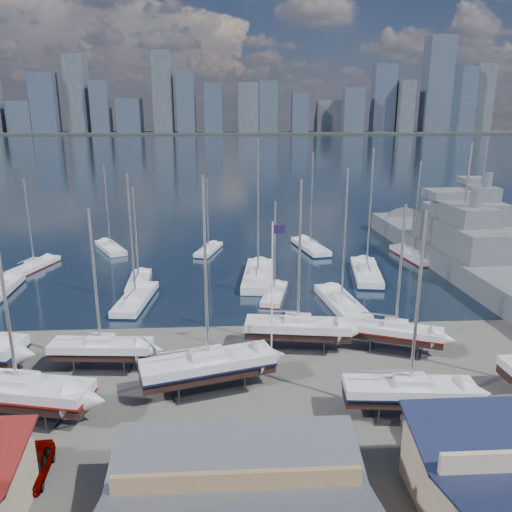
{
  "coord_description": "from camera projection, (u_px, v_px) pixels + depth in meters",
  "views": [
    {
      "loc": [
        -0.26,
        -45.62,
        20.02
      ],
      "look_at": [
        2.83,
        8.0,
        4.93
      ],
      "focal_mm": 35.0,
      "sensor_mm": 36.0,
      "label": 1
    }
  ],
  "objects": [
    {
      "name": "flagpole",
      "position": [
        273.0,
        283.0,
        40.65
      ],
      "size": [
        1.06,
        0.12,
        11.99
      ],
      "color": "white",
      "rests_on": "ground"
    },
    {
      "name": "sailboat_cradle_6",
      "position": [
        395.0,
        332.0,
        43.37
      ],
      "size": [
        8.24,
        5.09,
        13.15
      ],
      "rotation": [
        0.0,
        0.0,
        -0.39
      ],
      "color": "#2D2D33",
      "rests_on": "ground"
    },
    {
      "name": "water",
      "position": [
        227.0,
        147.0,
        337.66
      ],
      "size": [
        1400.0,
        600.0,
        0.4
      ],
      "primitive_type": "cube",
      "color": "#1B283E",
      "rests_on": "ground"
    },
    {
      "name": "sailboat_cradle_5",
      "position": [
        409.0,
        391.0,
        33.87
      ],
      "size": [
        9.1,
        3.27,
        14.53
      ],
      "rotation": [
        0.0,
        0.0,
        -0.09
      ],
      "color": "#2D2D33",
      "rests_on": "ground"
    },
    {
      "name": "sailboat_moored_10",
      "position": [
        366.0,
        274.0,
        64.44
      ],
      "size": [
        5.04,
        11.8,
        17.09
      ],
      "rotation": [
        0.0,
        0.0,
        1.41
      ],
      "color": "black",
      "rests_on": "water"
    },
    {
      "name": "sailboat_moored_2",
      "position": [
        110.0,
        249.0,
        76.8
      ],
      "size": [
        6.47,
        9.17,
        13.65
      ],
      "rotation": [
        0.0,
        0.0,
        2.06
      ],
      "color": "black",
      "rests_on": "water"
    },
    {
      "name": "skyline",
      "position": [
        219.0,
        99.0,
        570.52
      ],
      "size": [
        639.14,
        43.8,
        107.69
      ],
      "color": "#475166",
      "rests_on": "far_shore"
    },
    {
      "name": "car_c",
      "position": [
        301.0,
        470.0,
        28.14
      ],
      "size": [
        4.34,
        6.17,
        1.56
      ],
      "primitive_type": "imported",
      "rotation": [
        0.0,
        0.0,
        -0.34
      ],
      "color": "gray",
      "rests_on": "ground"
    },
    {
      "name": "sailboat_moored_6",
      "position": [
        274.0,
        295.0,
        57.06
      ],
      "size": [
        3.89,
        8.06,
        11.62
      ],
      "rotation": [
        0.0,
        0.0,
        1.34
      ],
      "color": "black",
      "rests_on": "water"
    },
    {
      "name": "sailboat_cradle_3",
      "position": [
        208.0,
        366.0,
        37.18
      ],
      "size": [
        10.43,
        5.52,
        16.22
      ],
      "rotation": [
        0.0,
        0.0,
        0.28
      ],
      "color": "#2D2D33",
      "rests_on": "ground"
    },
    {
      "name": "sailboat_moored_4",
      "position": [
        139.0,
        282.0,
        61.29
      ],
      "size": [
        2.77,
        8.49,
        12.65
      ],
      "rotation": [
        0.0,
        0.0,
        1.62
      ],
      "color": "black",
      "rests_on": "water"
    },
    {
      "name": "sailboat_moored_1",
      "position": [
        35.0,
        267.0,
        67.75
      ],
      "size": [
        4.7,
        8.97,
        12.91
      ],
      "rotation": [
        0.0,
        0.0,
        1.29
      ],
      "color": "black",
      "rests_on": "water"
    },
    {
      "name": "car_a",
      "position": [
        34.0,
        466.0,
        28.57
      ],
      "size": [
        1.98,
        4.24,
        1.4
      ],
      "primitive_type": "imported",
      "rotation": [
        0.0,
        0.0,
        0.08
      ],
      "color": "gray",
      "rests_on": "ground"
    },
    {
      "name": "car_d",
      "position": [
        428.0,
        436.0,
        31.06
      ],
      "size": [
        2.27,
        5.46,
        1.58
      ],
      "primitive_type": "imported",
      "rotation": [
        0.0,
        0.0,
        -0.01
      ],
      "color": "gray",
      "rests_on": "ground"
    },
    {
      "name": "ground",
      "position": [
        234.0,
        377.0,
        39.66
      ],
      "size": [
        1400.0,
        1400.0,
        0.0
      ],
      "primitive_type": "plane",
      "color": "#605E59",
      "rests_on": "ground"
    },
    {
      "name": "naval_ship_east",
      "position": [
        459.0,
        255.0,
        68.12
      ],
      "size": [
        9.71,
        51.47,
        18.61
      ],
      "rotation": [
        0.0,
        0.0,
        1.6
      ],
      "color": "slate",
      "rests_on": "water"
    },
    {
      "name": "sailboat_cradle_4",
      "position": [
        298.0,
        328.0,
        43.94
      ],
      "size": [
        9.47,
        3.88,
        15.08
      ],
      "rotation": [
        0.0,
        0.0,
        -0.15
      ],
      "color": "#2D2D33",
      "rests_on": "ground"
    },
    {
      "name": "sailboat_moored_9",
      "position": [
        341.0,
        305.0,
        54.07
      ],
      "size": [
        4.23,
        10.67,
        15.68
      ],
      "rotation": [
        0.0,
        0.0,
        1.7
      ],
      "color": "black",
      "rests_on": "water"
    },
    {
      "name": "shed_grey",
      "position": [
        238.0,
        506.0,
        23.7
      ],
      "size": [
        12.6,
        8.4,
        4.17
      ],
      "color": "#8C6B4C",
      "rests_on": "ground"
    },
    {
      "name": "far_shore",
      "position": [
        227.0,
        133.0,
        587.22
      ],
      "size": [
        1400.0,
        80.0,
        2.2
      ],
      "primitive_type": "cube",
      "color": "#2D332D",
      "rests_on": "ground"
    },
    {
      "name": "sailboat_moored_8",
      "position": [
        310.0,
        248.0,
        77.3
      ],
      "size": [
        4.92,
        10.81,
        15.61
      ],
      "rotation": [
        0.0,
        0.0,
        1.77
      ],
      "color": "black",
      "rests_on": "water"
    },
    {
      "name": "sailboat_moored_7",
      "position": [
        258.0,
        278.0,
        63.02
      ],
      "size": [
        4.81,
        12.46,
        18.34
      ],
      "rotation": [
        0.0,
        0.0,
        1.45
      ],
      "color": "black",
      "rests_on": "water"
    },
    {
      "name": "car_b",
      "position": [
        215.0,
        461.0,
        28.86
      ],
      "size": [
        5.06,
        3.42,
        1.58
      ],
      "primitive_type": "imported",
      "rotation": [
        0.0,
        0.0,
        1.17
      ],
      "color": "gray",
      "rests_on": "ground"
    },
    {
      "name": "sailboat_cradle_2",
      "position": [
        101.0,
        348.0,
        40.29
      ],
      "size": [
        8.24,
        2.92,
        13.41
      ],
      "rotation": [
        0.0,
        0.0,
        -0.08
      ],
      "color": "#2D2D33",
      "rests_on": "ground"
    },
    {
      "name": "sailboat_moored_5",
      "position": [
        209.0,
        250.0,
        75.9
      ],
      "size": [
        4.31,
        8.26,
        11.89
      ],
      "rotation": [
        0.0,
        0.0,
        1.29
      ],
      "color": "black",
      "rests_on": "water"
    },
    {
      "name": "sailboat_moored_3",
      "position": [
        136.0,
        301.0,
        55.21
      ],
      "size": [
        3.81,
        10.25,
        14.98
      ],
      "rotation": [
        0.0,
        0.0,
        1.47
      ],
      "color": "black",
      "rests_on": "water"
    },
    {
      "name": "sailboat_moored_11",
      "position": [
        413.0,
        256.0,
        72.71
      ],
      "size": [
        3.97,
        10.08,
        14.67
      ],
      "rotation": [
        0.0,
        0.0,
        1.7
      ],
      "color": "black",
      "rests_on": "water"
    },
    {
      "name": "naval_ship_west",
      "position": [
        477.0,
        222.0,
        89.82
      ],
      "size": [
        7.17,
        39.32,
        17.53
      ],
      "rotation": [
        0.0,
        0.0,
        1.55
      ],
      "color": "slate",
      "rests_on": "water"
    },
    {
      "name": "sailboat_cradle_1",
      "position": [
        18.0,
        392.0,
        33.62
      ],
      "size": [
        10.49,
        4.97,
        16.33
      ],
      "rotation": [
        0.0,
        0.0,
        -0.22
      ],
      "color": "#2D2D33",
      "rests_on": "ground"
    }
  ]
}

